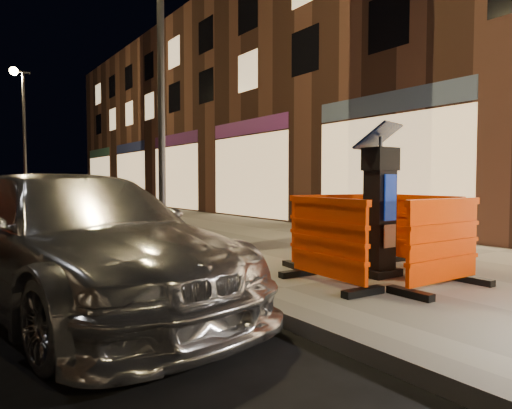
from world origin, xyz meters
TOP-DOWN VIEW (x-y plane):
  - ground_plane at (0.00, 0.00)m, footprint 120.00×120.00m
  - sidewalk at (3.00, 0.00)m, footprint 6.00×60.00m
  - kerb at (0.00, 0.00)m, footprint 0.30×60.00m
  - parking_kiosk at (1.99, -0.19)m, footprint 0.66×0.66m
  - barrier_front at (1.99, -1.14)m, footprint 1.38×0.57m
  - barrier_back at (1.99, 0.76)m, footprint 1.45×0.76m
  - barrier_kerbside at (1.04, -0.19)m, footprint 0.64×1.41m
  - barrier_bldgside at (2.94, -0.19)m, footprint 0.74×1.44m
  - car_silver at (-1.60, 1.13)m, footprint 2.99×5.52m
  - car_red at (-1.41, 9.11)m, footprint 2.05×4.20m
  - street_lamp_mid at (0.25, 3.00)m, footprint 0.12×0.12m
  - street_lamp_far at (0.25, 18.00)m, footprint 0.12×0.12m

SIDE VIEW (x-z plane):
  - ground_plane at x=0.00m, z-range 0.00..0.00m
  - car_silver at x=-1.60m, z-range -0.76..0.76m
  - car_red at x=-1.41m, z-range -0.66..0.66m
  - sidewalk at x=3.00m, z-range 0.00..0.15m
  - kerb at x=0.00m, z-range 0.00..0.15m
  - barrier_front at x=1.99m, z-range 0.15..1.23m
  - barrier_back at x=1.99m, z-range 0.15..1.23m
  - barrier_kerbside at x=1.04m, z-range 0.15..1.23m
  - barrier_bldgside at x=2.94m, z-range 0.15..1.23m
  - parking_kiosk at x=1.99m, z-range 0.15..2.08m
  - street_lamp_mid at x=0.25m, z-range 0.15..6.15m
  - street_lamp_far at x=0.25m, z-range 0.15..6.15m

